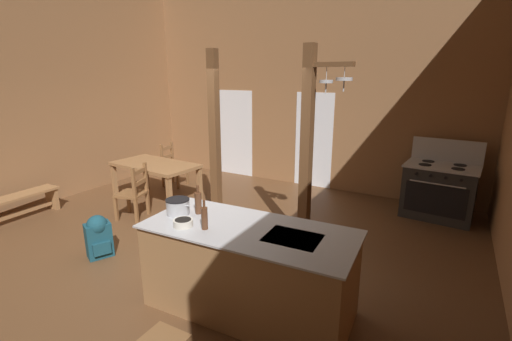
{
  "coord_description": "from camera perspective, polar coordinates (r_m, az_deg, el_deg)",
  "views": [
    {
      "loc": [
        2.99,
        -3.46,
        2.42
      ],
      "look_at": [
        0.56,
        0.88,
        1.06
      ],
      "focal_mm": 24.85,
      "sensor_mm": 36.0,
      "label": 1
    }
  ],
  "objects": [
    {
      "name": "support_post_with_pot_rack",
      "position": [
        4.86,
        8.49,
        4.26
      ],
      "size": [
        0.66,
        0.22,
        2.8
      ],
      "color": "brown",
      "rests_on": "ground_plane"
    },
    {
      "name": "wall_left",
      "position": [
        7.62,
        -34.39,
        11.22
      ],
      "size": [
        0.14,
        8.33,
        4.45
      ],
      "primitive_type": "cube",
      "color": "#93663F",
      "rests_on": "ground_plane"
    },
    {
      "name": "backpack",
      "position": [
        5.32,
        -24.04,
        -9.47
      ],
      "size": [
        0.37,
        0.38,
        0.6
      ],
      "color": "#194756",
      "rests_on": "ground_plane"
    },
    {
      "name": "bottle_tall_on_counter",
      "position": [
        3.56,
        -8.29,
        -7.5
      ],
      "size": [
        0.06,
        0.06,
        0.31
      ],
      "color": "#56331E",
      "rests_on": "kitchen_island"
    },
    {
      "name": "support_post_center",
      "position": [
        5.85,
        -6.65,
        5.13
      ],
      "size": [
        0.14,
        0.14,
        2.8
      ],
      "color": "brown",
      "rests_on": "ground_plane"
    },
    {
      "name": "glazed_panel_back_right",
      "position": [
        7.81,
        9.25,
        4.78
      ],
      "size": [
        0.84,
        0.01,
        2.05
      ],
      "primitive_type": "cube",
      "color": "white",
      "rests_on": "ground_plane"
    },
    {
      "name": "stove_range",
      "position": [
        6.89,
        27.38,
        -2.83
      ],
      "size": [
        1.21,
        0.91,
        1.32
      ],
      "color": "#2A2A2A",
      "rests_on": "ground_plane"
    },
    {
      "name": "kitchen_island",
      "position": [
        3.8,
        -1.17,
        -15.66
      ],
      "size": [
        2.2,
        1.06,
        0.93
      ],
      "color": "#9E7044",
      "rests_on": "ground_plane"
    },
    {
      "name": "bench_along_left_wall",
      "position": [
        7.28,
        -33.8,
        -4.33
      ],
      "size": [
        0.4,
        1.27,
        0.44
      ],
      "color": "#9E7044",
      "rests_on": "ground_plane"
    },
    {
      "name": "mixing_bowl_on_counter",
      "position": [
        3.69,
        -11.64,
        -8.24
      ],
      "size": [
        0.2,
        0.2,
        0.07
      ],
      "color": "silver",
      "rests_on": "kitchen_island"
    },
    {
      "name": "ladderback_chair_by_post",
      "position": [
        8.09,
        -13.22,
        0.78
      ],
      "size": [
        0.49,
        0.49,
        0.95
      ],
      "color": "brown",
      "rests_on": "ground_plane"
    },
    {
      "name": "wall_back",
      "position": [
        7.89,
        7.22,
        13.75
      ],
      "size": [
        8.24,
        0.14,
        4.45
      ],
      "primitive_type": "cube",
      "color": "#93663F",
      "rests_on": "ground_plane"
    },
    {
      "name": "dining_table",
      "position": [
        7.19,
        -15.92,
        0.43
      ],
      "size": [
        1.77,
        1.03,
        0.74
      ],
      "color": "#9E7044",
      "rests_on": "ground_plane"
    },
    {
      "name": "ground_plane",
      "position": [
        5.2,
        -10.43,
        -13.37
      ],
      "size": [
        8.24,
        8.33,
        0.1
      ],
      "primitive_type": "cube",
      "color": "brown"
    },
    {
      "name": "ladderback_chair_near_window",
      "position": [
        6.43,
        -19.07,
        -3.42
      ],
      "size": [
        0.55,
        0.55,
        0.95
      ],
      "color": "brown",
      "rests_on": "ground_plane"
    },
    {
      "name": "stockpot_on_counter",
      "position": [
        3.99,
        -12.47,
        -5.68
      ],
      "size": [
        0.33,
        0.26,
        0.17
      ],
      "color": "#B7BABF",
      "rests_on": "kitchen_island"
    },
    {
      "name": "glazed_door_back_left",
      "position": [
        8.71,
        -3.52,
        6.03
      ],
      "size": [
        1.0,
        0.01,
        2.05
      ],
      "primitive_type": "cube",
      "color": "white",
      "rests_on": "ground_plane"
    },
    {
      "name": "bottle_short_on_counter",
      "position": [
        3.95,
        -9.28,
        -5.07
      ],
      "size": [
        0.07,
        0.07,
        0.33
      ],
      "color": "#56331E",
      "rests_on": "kitchen_island"
    }
  ]
}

